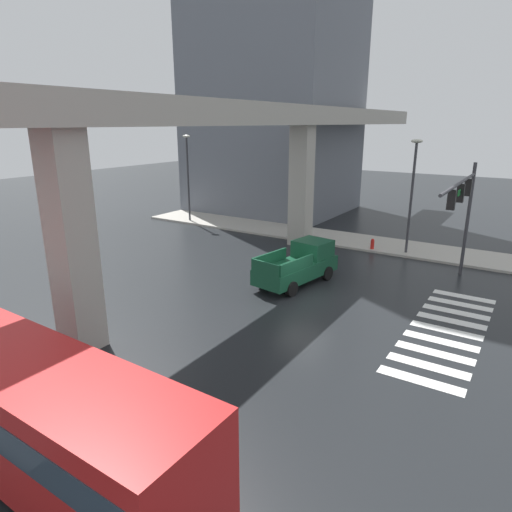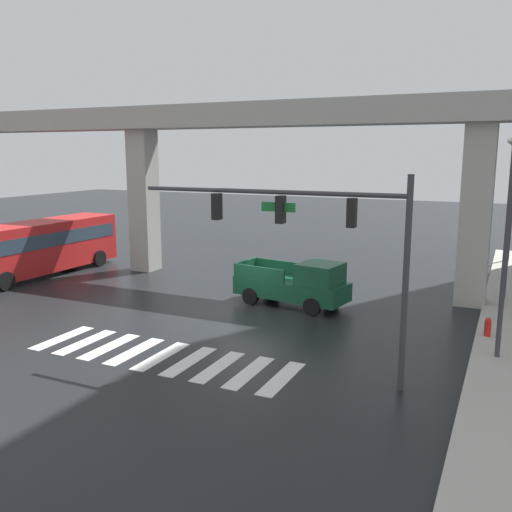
{
  "view_description": "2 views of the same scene",
  "coord_description": "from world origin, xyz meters",
  "px_view_note": "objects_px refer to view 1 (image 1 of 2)",
  "views": [
    {
      "loc": [
        -18.2,
        -8.89,
        8.19
      ],
      "look_at": [
        -1.5,
        1.83,
        2.23
      ],
      "focal_mm": 31.24,
      "sensor_mm": 36.0,
      "label": 1
    },
    {
      "loc": [
        10.41,
        -21.17,
        6.78
      ],
      "look_at": [
        -0.72,
        2.6,
        1.85
      ],
      "focal_mm": 38.81,
      "sensor_mm": 36.0,
      "label": 2
    }
  ],
  "objects_px": {
    "traffic_signal_mast": "(463,201)",
    "street_lamp_near_corner": "(413,184)",
    "pickup_truck": "(300,264)",
    "street_lamp_far_north": "(188,168)",
    "city_bus": "(26,403)",
    "fire_hydrant": "(372,245)",
    "street_lamp_mid_block": "(295,176)"
  },
  "relations": [
    {
      "from": "pickup_truck",
      "to": "street_lamp_near_corner",
      "type": "xyz_separation_m",
      "value": [
        8.36,
        -3.4,
        3.57
      ]
    },
    {
      "from": "traffic_signal_mast",
      "to": "street_lamp_far_north",
      "type": "relative_size",
      "value": 1.2
    },
    {
      "from": "traffic_signal_mast",
      "to": "street_lamp_near_corner",
      "type": "bearing_deg",
      "value": 35.6
    },
    {
      "from": "traffic_signal_mast",
      "to": "fire_hydrant",
      "type": "height_order",
      "value": "traffic_signal_mast"
    },
    {
      "from": "street_lamp_near_corner",
      "to": "fire_hydrant",
      "type": "distance_m",
      "value": 4.65
    },
    {
      "from": "street_lamp_mid_block",
      "to": "fire_hydrant",
      "type": "bearing_deg",
      "value": -93.74
    },
    {
      "from": "traffic_signal_mast",
      "to": "city_bus",
      "type": "bearing_deg",
      "value": 160.61
    },
    {
      "from": "traffic_signal_mast",
      "to": "street_lamp_near_corner",
      "type": "xyz_separation_m",
      "value": [
        5.1,
        3.65,
        -0.01
      ]
    },
    {
      "from": "fire_hydrant",
      "to": "traffic_signal_mast",
      "type": "bearing_deg",
      "value": -129.25
    },
    {
      "from": "traffic_signal_mast",
      "to": "street_lamp_far_north",
      "type": "bearing_deg",
      "value": 76.9
    },
    {
      "from": "traffic_signal_mast",
      "to": "street_lamp_near_corner",
      "type": "height_order",
      "value": "street_lamp_near_corner"
    },
    {
      "from": "pickup_truck",
      "to": "fire_hydrant",
      "type": "bearing_deg",
      "value": -9.23
    },
    {
      "from": "street_lamp_mid_block",
      "to": "fire_hydrant",
      "type": "height_order",
      "value": "street_lamp_mid_block"
    },
    {
      "from": "traffic_signal_mast",
      "to": "street_lamp_mid_block",
      "type": "height_order",
      "value": "street_lamp_mid_block"
    },
    {
      "from": "pickup_truck",
      "to": "street_lamp_near_corner",
      "type": "height_order",
      "value": "street_lamp_near_corner"
    },
    {
      "from": "street_lamp_near_corner",
      "to": "street_lamp_far_north",
      "type": "xyz_separation_m",
      "value": [
        0.0,
        18.28,
        0.0
      ]
    },
    {
      "from": "pickup_truck",
      "to": "street_lamp_near_corner",
      "type": "relative_size",
      "value": 0.74
    },
    {
      "from": "fire_hydrant",
      "to": "street_lamp_near_corner",
      "type": "bearing_deg",
      "value": -79.23
    },
    {
      "from": "city_bus",
      "to": "street_lamp_mid_block",
      "type": "xyz_separation_m",
      "value": [
        23.69,
        5.33,
        2.83
      ]
    },
    {
      "from": "pickup_truck",
      "to": "traffic_signal_mast",
      "type": "xyz_separation_m",
      "value": [
        3.26,
        -7.05,
        3.57
      ]
    },
    {
      "from": "pickup_truck",
      "to": "traffic_signal_mast",
      "type": "distance_m",
      "value": 8.55
    },
    {
      "from": "pickup_truck",
      "to": "city_bus",
      "type": "xyz_separation_m",
      "value": [
        -15.33,
        -0.51,
        0.73
      ]
    },
    {
      "from": "city_bus",
      "to": "traffic_signal_mast",
      "type": "height_order",
      "value": "traffic_signal_mast"
    },
    {
      "from": "pickup_truck",
      "to": "city_bus",
      "type": "height_order",
      "value": "city_bus"
    },
    {
      "from": "pickup_truck",
      "to": "street_lamp_far_north",
      "type": "xyz_separation_m",
      "value": [
        8.36,
        14.88,
        3.57
      ]
    },
    {
      "from": "street_lamp_near_corner",
      "to": "traffic_signal_mast",
      "type": "bearing_deg",
      "value": -144.4
    },
    {
      "from": "street_lamp_far_north",
      "to": "pickup_truck",
      "type": "bearing_deg",
      "value": -119.34
    },
    {
      "from": "street_lamp_near_corner",
      "to": "street_lamp_mid_block",
      "type": "distance_m",
      "value": 8.22
    },
    {
      "from": "street_lamp_mid_block",
      "to": "street_lamp_far_north",
      "type": "relative_size",
      "value": 1.0
    },
    {
      "from": "street_lamp_far_north",
      "to": "fire_hydrant",
      "type": "bearing_deg",
      "value": -91.42
    },
    {
      "from": "city_bus",
      "to": "traffic_signal_mast",
      "type": "xyz_separation_m",
      "value": [
        18.59,
        -6.54,
        2.84
      ]
    },
    {
      "from": "street_lamp_near_corner",
      "to": "street_lamp_mid_block",
      "type": "bearing_deg",
      "value": 90.0
    }
  ]
}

